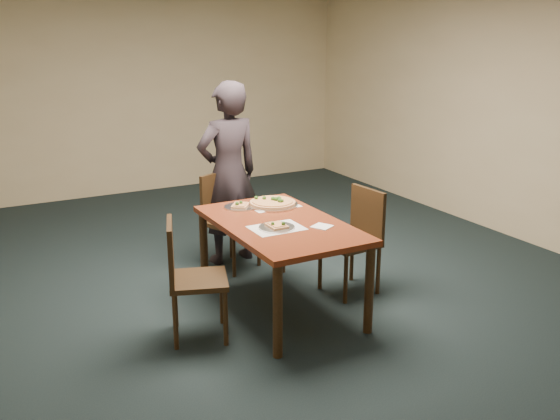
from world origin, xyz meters
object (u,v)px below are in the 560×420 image
chair_right (357,234)px  diner (228,174)px  dining_table (280,233)px  slice_plate_near (277,226)px  chair_left (187,273)px  chair_far (226,215)px  slice_plate_far (240,206)px  pizza_pan (273,203)px

chair_right → diner: bearing=-154.7°
dining_table → slice_plate_near: (-0.10, -0.13, 0.11)m
chair_left → slice_plate_near: (0.74, -0.02, 0.25)m
chair_right → chair_far: bearing=-149.0°
chair_left → diner: 1.65m
chair_far → slice_plate_near: 1.25m
dining_table → chair_left: chair_left is taller
chair_far → chair_right: same height
chair_left → slice_plate_far: 1.00m
dining_table → chair_far: (0.00, 1.10, -0.14)m
chair_left → diner: (0.92, 1.32, 0.37)m
dining_table → chair_left: (-0.83, -0.11, -0.14)m
chair_far → chair_left: bearing=-148.3°
chair_far → slice_plate_near: (-0.10, -1.23, 0.25)m
dining_table → chair_right: bearing=1.8°
diner → chair_left: bearing=50.1°
chair_right → slice_plate_near: chair_right is taller
chair_right → slice_plate_near: 0.92m
diner → dining_table: bearing=80.8°
chair_left → chair_right: bearing=-66.4°
dining_table → chair_far: 1.11m
chair_left → slice_plate_far: bearing=-29.9°
chair_far → pizza_pan: size_ratio=2.07×
chair_right → pizza_pan: 0.78m
chair_right → slice_plate_far: size_ratio=3.25×
slice_plate_near → slice_plate_far: bearing=90.7°
chair_left → pizza_pan: 1.18m
slice_plate_far → chair_right: bearing=-30.0°
dining_table → chair_far: size_ratio=1.65×
chair_right → pizza_pan: chair_right is taller
slice_plate_far → chair_left: bearing=-138.7°
chair_right → diner: diner is taller
pizza_pan → slice_plate_near: 0.64m
chair_far → diner: bearing=29.1°
chair_far → diner: (0.09, 0.11, 0.37)m
chair_far → pizza_pan: (0.17, -0.65, 0.26)m
chair_far → chair_left: size_ratio=1.00×
diner → pizza_pan: diner is taller
slice_plate_near → slice_plate_far: same height
chair_right → pizza_pan: bearing=-130.2°
chair_far → diner: diner is taller
chair_far → chair_left: same height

